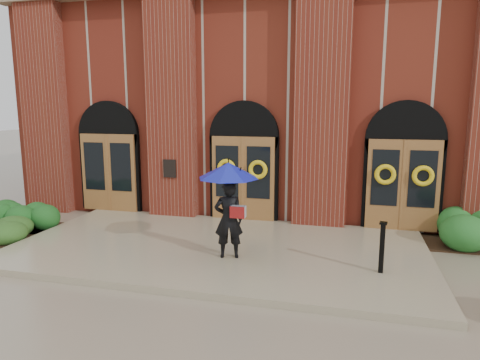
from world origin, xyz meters
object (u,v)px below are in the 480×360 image
(hedge_wall_right, at_px, (463,229))
(metal_post, at_px, (382,246))
(hedge_wall_left, at_px, (9,215))
(man_with_umbrella, at_px, (229,192))

(hedge_wall_right, bearing_deg, metal_post, -127.24)
(hedge_wall_left, bearing_deg, metal_post, -7.48)
(man_with_umbrella, relative_size, metal_post, 2.02)
(man_with_umbrella, relative_size, hedge_wall_right, 0.65)
(hedge_wall_left, bearing_deg, man_with_umbrella, -10.14)
(hedge_wall_left, relative_size, hedge_wall_right, 0.83)
(man_with_umbrella, distance_m, hedge_wall_right, 6.25)
(man_with_umbrella, distance_m, hedge_wall_left, 7.38)
(metal_post, xyz_separation_m, hedge_wall_left, (-10.44, 1.37, -0.36))
(hedge_wall_left, bearing_deg, hedge_wall_right, 6.76)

